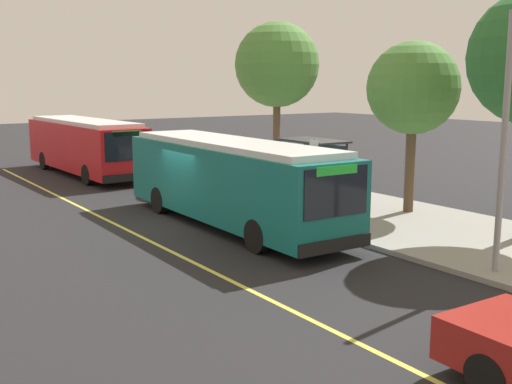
% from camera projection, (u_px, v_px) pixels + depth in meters
% --- Properties ---
extents(ground_plane, '(120.00, 120.00, 0.00)m').
position_uv_depth(ground_plane, '(186.00, 222.00, 21.98)').
color(ground_plane, '#232326').
extents(sidewalk_curb, '(44.00, 6.40, 0.15)m').
position_uv_depth(sidewalk_curb, '(317.00, 202.00, 25.29)').
color(sidewalk_curb, gray).
rests_on(sidewalk_curb, ground_plane).
extents(lane_stripe_center, '(36.00, 0.14, 0.01)m').
position_uv_depth(lane_stripe_center, '(127.00, 230.00, 20.76)').
color(lane_stripe_center, '#E0D64C').
rests_on(lane_stripe_center, ground_plane).
extents(transit_bus_main, '(11.07, 2.76, 2.95)m').
position_uv_depth(transit_bus_main, '(231.00, 179.00, 21.11)').
color(transit_bus_main, '#146B66').
rests_on(transit_bus_main, ground_plane).
extents(transit_bus_second, '(11.17, 2.84, 2.95)m').
position_uv_depth(transit_bus_second, '(84.00, 145.00, 33.05)').
color(transit_bus_second, red).
rests_on(transit_bus_second, ground_plane).
extents(bus_shelter, '(2.90, 1.60, 2.48)m').
position_uv_depth(bus_shelter, '(313.00, 157.00, 25.07)').
color(bus_shelter, '#333338').
rests_on(bus_shelter, sidewalk_curb).
extents(waiting_bench, '(1.60, 0.48, 0.95)m').
position_uv_depth(waiting_bench, '(318.00, 188.00, 25.18)').
color(waiting_bench, brown).
rests_on(waiting_bench, sidewalk_curb).
extents(route_sign_post, '(0.44, 0.08, 2.80)m').
position_uv_depth(route_sign_post, '(314.00, 168.00, 21.46)').
color(route_sign_post, '#333338').
rests_on(route_sign_post, sidewalk_curb).
extents(pedestrian_commuter, '(0.24, 0.40, 1.69)m').
position_uv_depth(pedestrian_commuter, '(326.00, 194.00, 21.23)').
color(pedestrian_commuter, '#282D47').
rests_on(pedestrian_commuter, sidewalk_curb).
extents(street_tree_near_shelter, '(4.11, 4.11, 7.63)m').
position_uv_depth(street_tree_near_shelter, '(277.00, 65.00, 30.16)').
color(street_tree_near_shelter, brown).
rests_on(street_tree_near_shelter, sidewalk_curb).
extents(street_tree_upstreet, '(3.33, 3.33, 6.19)m').
position_uv_depth(street_tree_upstreet, '(413.00, 89.00, 22.30)').
color(street_tree_upstreet, brown).
rests_on(street_tree_upstreet, sidewalk_curb).
extents(utility_pole, '(0.16, 0.16, 6.40)m').
position_uv_depth(utility_pole, '(504.00, 145.00, 15.17)').
color(utility_pole, gray).
rests_on(utility_pole, sidewalk_curb).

